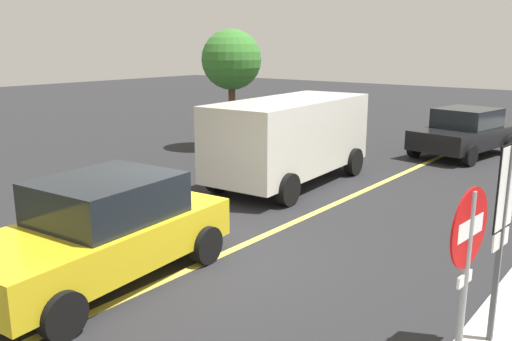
{
  "coord_description": "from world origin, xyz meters",
  "views": [
    {
      "loc": [
        -6.18,
        -5.87,
        3.57
      ],
      "look_at": [
        1.32,
        0.09,
        1.3
      ],
      "focal_mm": 37.47,
      "sensor_mm": 36.0,
      "label": 1
    }
  ],
  "objects_px": {
    "car_yellow_approaching": "(101,230)",
    "tree_left_verge": "(232,60)",
    "car_black_mid_road": "(464,132)",
    "white_van": "(291,135)",
    "speed_limit_sign": "(504,210)",
    "stop_sign": "(466,265)"
  },
  "relations": [
    {
      "from": "car_black_mid_road",
      "to": "tree_left_verge",
      "type": "relative_size",
      "value": 1.0
    },
    {
      "from": "stop_sign",
      "to": "tree_left_verge",
      "type": "bearing_deg",
      "value": 49.74
    },
    {
      "from": "stop_sign",
      "to": "speed_limit_sign",
      "type": "bearing_deg",
      "value": 2.06
    },
    {
      "from": "car_yellow_approaching",
      "to": "tree_left_verge",
      "type": "relative_size",
      "value": 1.06
    },
    {
      "from": "stop_sign",
      "to": "speed_limit_sign",
      "type": "distance_m",
      "value": 1.45
    },
    {
      "from": "tree_left_verge",
      "to": "car_black_mid_road",
      "type": "bearing_deg",
      "value": -59.94
    },
    {
      "from": "stop_sign",
      "to": "white_van",
      "type": "height_order",
      "value": "stop_sign"
    },
    {
      "from": "car_black_mid_road",
      "to": "car_yellow_approaching",
      "type": "xyz_separation_m",
      "value": [
        -13.13,
        1.27,
        0.03
      ]
    },
    {
      "from": "car_black_mid_road",
      "to": "car_yellow_approaching",
      "type": "relative_size",
      "value": 0.95
    },
    {
      "from": "stop_sign",
      "to": "tree_left_verge",
      "type": "distance_m",
      "value": 14.13
    },
    {
      "from": "speed_limit_sign",
      "to": "car_yellow_approaching",
      "type": "bearing_deg",
      "value": 107.1
    },
    {
      "from": "white_van",
      "to": "tree_left_verge",
      "type": "relative_size",
      "value": 1.31
    },
    {
      "from": "stop_sign",
      "to": "car_yellow_approaching",
      "type": "distance_m",
      "value": 5.39
    },
    {
      "from": "car_black_mid_road",
      "to": "white_van",
      "type": "bearing_deg",
      "value": 159.71
    },
    {
      "from": "speed_limit_sign",
      "to": "car_black_mid_road",
      "type": "distance_m",
      "value": 12.22
    },
    {
      "from": "car_black_mid_road",
      "to": "tree_left_verge",
      "type": "xyz_separation_m",
      "value": [
        -3.86,
        6.66,
        2.26
      ]
    },
    {
      "from": "white_van",
      "to": "car_black_mid_road",
      "type": "relative_size",
      "value": 1.3
    },
    {
      "from": "speed_limit_sign",
      "to": "car_yellow_approaching",
      "type": "xyz_separation_m",
      "value": [
        -1.62,
        5.28,
        -0.96
      ]
    },
    {
      "from": "stop_sign",
      "to": "tree_left_verge",
      "type": "height_order",
      "value": "tree_left_verge"
    },
    {
      "from": "stop_sign",
      "to": "white_van",
      "type": "relative_size",
      "value": 0.44
    },
    {
      "from": "speed_limit_sign",
      "to": "car_yellow_approaching",
      "type": "distance_m",
      "value": 5.61
    },
    {
      "from": "car_yellow_approaching",
      "to": "car_black_mid_road",
      "type": "bearing_deg",
      "value": -5.51
    }
  ]
}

